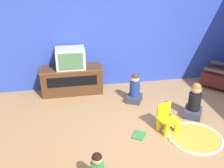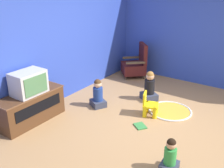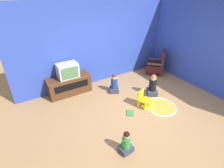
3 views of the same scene
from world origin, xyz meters
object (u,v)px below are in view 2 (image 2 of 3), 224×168
at_px(child_watching_right, 149,88).
at_px(book, 140,126).
at_px(tv_cabinet, 31,107).
at_px(television, 29,83).
at_px(black_armchair, 135,65).
at_px(child_watching_center, 170,157).
at_px(yellow_kid_chair, 149,106).
at_px(child_watching_left, 98,95).

xyz_separation_m(child_watching_right, book, (-1.17, -0.43, -0.29)).
bearing_deg(tv_cabinet, television, -90.00).
height_order(black_armchair, child_watching_right, black_armchair).
bearing_deg(black_armchair, child_watching_right, -1.43).
distance_m(television, child_watching_center, 2.84).
height_order(tv_cabinet, television, television).
xyz_separation_m(yellow_kid_chair, child_watching_center, (-1.34, -1.02, 0.04)).
distance_m(black_armchair, book, 2.79).
bearing_deg(child_watching_left, child_watching_right, -101.47).
relative_size(black_armchair, yellow_kid_chair, 1.94).
relative_size(television, black_armchair, 0.65).
bearing_deg(child_watching_center, television, 90.01).
height_order(television, book, television).
bearing_deg(book, television, 64.27).
xyz_separation_m(yellow_kid_chair, child_watching_left, (-0.28, 1.11, 0.08)).
bearing_deg(child_watching_center, child_watching_right, 30.24).
distance_m(black_armchair, child_watching_right, 1.57).
height_order(television, yellow_kid_chair, television).
height_order(tv_cabinet, yellow_kid_chair, tv_cabinet).
bearing_deg(child_watching_left, television, 90.19).
height_order(tv_cabinet, book, tv_cabinet).
bearing_deg(book, yellow_kid_chair, -46.42).
height_order(child_watching_left, child_watching_right, child_watching_right).
bearing_deg(television, book, -60.70).
distance_m(child_watching_center, book, 1.27).
bearing_deg(book, child_watching_center, 173.71).
xyz_separation_m(television, child_watching_right, (2.20, -1.40, -0.52)).
distance_m(child_watching_left, child_watching_right, 1.21).
distance_m(tv_cabinet, child_watching_center, 2.80).
height_order(tv_cabinet, child_watching_right, child_watching_right).
bearing_deg(child_watching_right, child_watching_center, 156.97).
bearing_deg(child_watching_left, black_armchair, -54.84).
distance_m(black_armchair, child_watching_center, 3.99).
relative_size(television, book, 2.00).
bearing_deg(child_watching_left, yellow_kid_chair, -138.31).
relative_size(yellow_kid_chair, book, 1.60).
xyz_separation_m(tv_cabinet, child_watching_right, (2.20, -1.42, -0.01)).
height_order(yellow_kid_chair, child_watching_right, child_watching_right).
distance_m(yellow_kid_chair, child_watching_left, 1.15).
height_order(tv_cabinet, black_armchair, black_armchair).
bearing_deg(tv_cabinet, child_watching_left, -27.80).
height_order(child_watching_left, book, child_watching_left).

